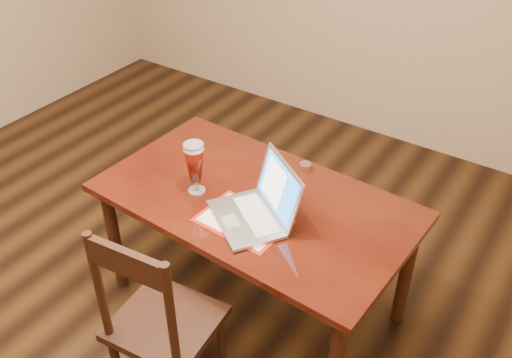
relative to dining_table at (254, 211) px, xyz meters
The scene contains 3 objects.
ground 0.92m from the dining_table, 130.36° to the right, with size 5.00×5.00×0.00m, color black.
dining_table is the anchor object (origin of this frame).
dining_chair 0.68m from the dining_table, 91.33° to the right, with size 0.45×0.44×0.98m.
Camera 1 is at (1.62, -1.22, 2.32)m, focal length 40.00 mm.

